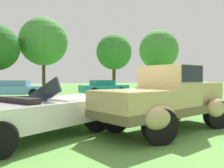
{
  "coord_description": "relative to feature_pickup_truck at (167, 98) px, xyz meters",
  "views": [
    {
      "loc": [
        -2.63,
        -4.95,
        1.37
      ],
      "look_at": [
        0.05,
        2.76,
        1.17
      ],
      "focal_mm": 37.68,
      "sensor_mm": 36.0,
      "label": 1
    }
  ],
  "objects": [
    {
      "name": "treeline_mid_right",
      "position": [
        7.1,
        24.06,
        3.95
      ],
      "size": [
        4.69,
        4.69,
        7.18
      ],
      "color": "#47331E",
      "rests_on": "ground_plane"
    },
    {
      "name": "treeline_far_right",
      "position": [
        16.57,
        28.7,
        5.15
      ],
      "size": [
        6.43,
        6.43,
        9.24
      ],
      "color": "#47331E",
      "rests_on": "ground_plane"
    },
    {
      "name": "spectator_by_row",
      "position": [
        3.88,
        9.34,
        0.05
      ],
      "size": [
        0.46,
        0.36,
        1.69
      ],
      "color": "#7F7056",
      "rests_on": "ground_plane"
    },
    {
      "name": "show_car_teal",
      "position": [
        2.36,
        13.3,
        -0.26
      ],
      "size": [
        4.09,
        2.16,
        1.22
      ],
      "color": "teal",
      "rests_on": "ground_plane"
    },
    {
      "name": "ground_plane",
      "position": [
        -0.76,
        -0.38,
        -0.86
      ],
      "size": [
        120.0,
        120.0,
        0.0
      ],
      "primitive_type": "plane",
      "color": "#568C3D"
    },
    {
      "name": "treeline_center",
      "position": [
        -1.68,
        27.78,
        5.45
      ],
      "size": [
        6.48,
        6.48,
        9.56
      ],
      "color": "#47331E",
      "rests_on": "ground_plane"
    },
    {
      "name": "feature_pickup_truck",
      "position": [
        0.0,
        0.0,
        0.0
      ],
      "size": [
        4.34,
        2.87,
        1.7
      ],
      "color": "brown",
      "rests_on": "ground_plane"
    },
    {
      "name": "show_car_skyblue",
      "position": [
        -4.34,
        13.25,
        -0.26
      ],
      "size": [
        4.61,
        2.59,
        1.22
      ],
      "color": "#669EDB",
      "rests_on": "ground_plane"
    },
    {
      "name": "neighbor_convertible",
      "position": [
        -3.2,
        0.44,
        -0.28
      ],
      "size": [
        4.42,
        3.74,
        1.4
      ],
      "color": "silver",
      "rests_on": "ground_plane"
    },
    {
      "name": "show_car_yellow",
      "position": [
        8.18,
        13.48,
        -0.26
      ],
      "size": [
        4.35,
        1.92,
        1.22
      ],
      "color": "yellow",
      "rests_on": "ground_plane"
    }
  ]
}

